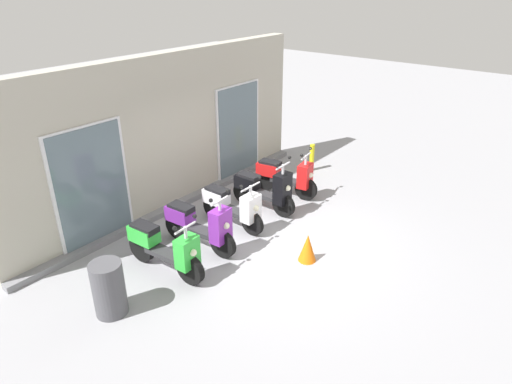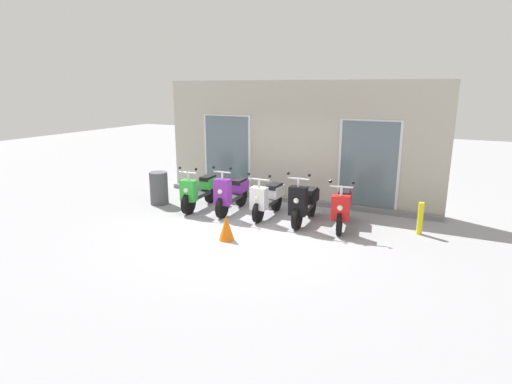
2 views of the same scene
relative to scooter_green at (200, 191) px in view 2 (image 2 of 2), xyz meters
The scene contains 10 objects.
ground_plane 2.13m from the scooter_green, 25.14° to the right, with size 40.00×40.00×0.00m, color #939399.
storefront_facade 2.85m from the scooter_green, 44.31° to the left, with size 7.75×0.50×3.24m.
scooter_green is the anchor object (origin of this frame).
scooter_purple 0.91m from the scooter_green, ahead, with size 0.51×1.64×1.25m.
scooter_white 1.88m from the scooter_green, ahead, with size 0.60×1.54×1.15m.
scooter_black 2.83m from the scooter_green, ahead, with size 0.55×1.57×1.27m.
scooter_red 3.71m from the scooter_green, ahead, with size 0.61×1.55×1.18m.
curb_bollard 5.33m from the scooter_green, ahead, with size 0.12×0.12×0.70m, color yellow.
trash_bin 1.22m from the scooter_green, behind, with size 0.48×0.48×0.87m, color #4C4C51.
traffic_cone 2.48m from the scooter_green, 43.80° to the right, with size 0.32×0.32×0.52m, color orange.
Camera 2 is at (4.04, -7.86, 3.08)m, focal length 29.33 mm.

